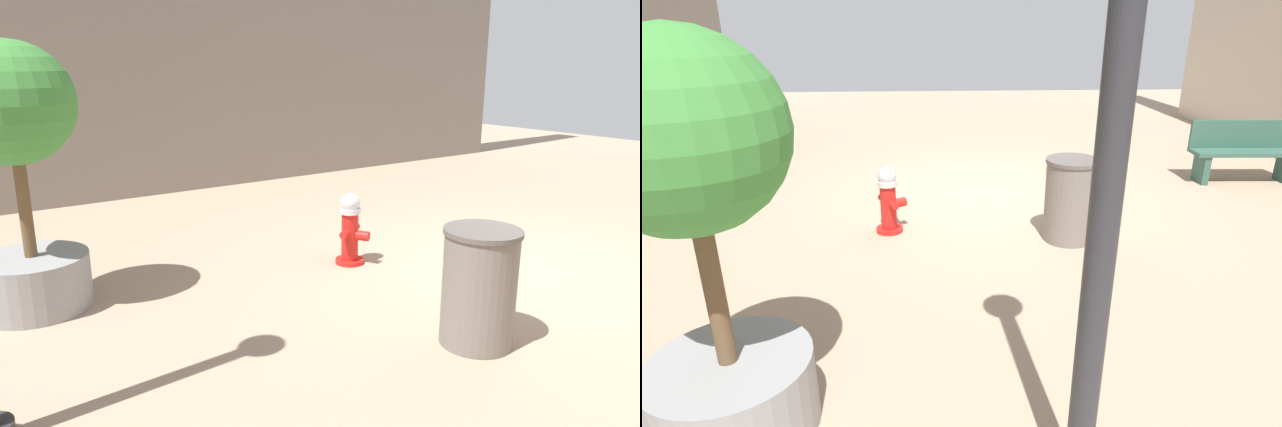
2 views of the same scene
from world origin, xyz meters
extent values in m
plane|color=tan|center=(0.00, 0.00, 0.00)|extent=(23.40, 23.40, 0.00)
cylinder|color=red|center=(1.28, 1.37, 0.03)|extent=(0.32, 0.32, 0.05)
cylinder|color=red|center=(1.28, 1.37, 0.32)|extent=(0.19, 0.19, 0.53)
cylinder|color=silver|center=(1.28, 1.37, 0.61)|extent=(0.24, 0.24, 0.06)
sphere|color=silver|center=(1.28, 1.37, 0.70)|extent=(0.22, 0.22, 0.22)
cylinder|color=red|center=(1.36, 1.25, 0.38)|extent=(0.14, 0.16, 0.08)
cylinder|color=red|center=(1.21, 1.49, 0.38)|extent=(0.14, 0.16, 0.08)
cylinder|color=red|center=(1.15, 1.29, 0.34)|extent=(0.18, 0.17, 0.11)
cylinder|color=gray|center=(1.97, 4.50, 0.25)|extent=(0.98, 0.98, 0.50)
cylinder|color=brown|center=(1.97, 4.50, 1.03)|extent=(0.11, 0.11, 1.05)
sphere|color=#3D8438|center=(1.97, 4.50, 1.88)|extent=(1.07, 1.07, 1.07)
cylinder|color=slate|center=(-0.82, 1.71, 0.46)|extent=(0.58, 0.58, 0.92)
cylinder|color=#5B5551|center=(-0.82, 1.71, 0.94)|extent=(0.61, 0.61, 0.04)
camera|label=1|loc=(-3.63, 5.20, 2.23)|focal=32.57mm
camera|label=2|loc=(0.71, 7.06, 2.40)|focal=28.25mm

